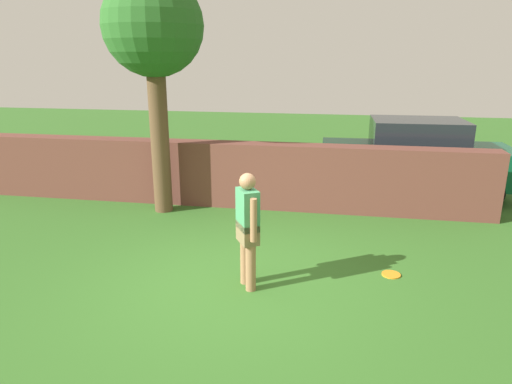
{
  "coord_description": "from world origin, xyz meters",
  "views": [
    {
      "loc": [
        1.34,
        -5.64,
        3.07
      ],
      "look_at": [
        0.11,
        1.22,
        1.0
      ],
      "focal_mm": 32.15,
      "sensor_mm": 36.0,
      "label": 1
    }
  ],
  "objects_px": {
    "tree": "(153,32)",
    "person": "(248,226)",
    "car": "(415,157)",
    "frisbee_orange": "(391,274)"
  },
  "relations": [
    {
      "from": "tree",
      "to": "person",
      "type": "bearing_deg",
      "value": -51.0
    },
    {
      "from": "car",
      "to": "frisbee_orange",
      "type": "bearing_deg",
      "value": 77.21
    },
    {
      "from": "frisbee_orange",
      "to": "person",
      "type": "bearing_deg",
      "value": -160.77
    },
    {
      "from": "tree",
      "to": "car",
      "type": "xyz_separation_m",
      "value": [
        5.24,
        2.16,
        -2.64
      ]
    },
    {
      "from": "tree",
      "to": "car",
      "type": "distance_m",
      "value": 6.25
    },
    {
      "from": "tree",
      "to": "frisbee_orange",
      "type": "height_order",
      "value": "tree"
    },
    {
      "from": "car",
      "to": "frisbee_orange",
      "type": "distance_m",
      "value": 4.54
    },
    {
      "from": "tree",
      "to": "car",
      "type": "bearing_deg",
      "value": 22.44
    },
    {
      "from": "person",
      "to": "car",
      "type": "relative_size",
      "value": 0.38
    },
    {
      "from": "tree",
      "to": "person",
      "type": "height_order",
      "value": "tree"
    }
  ]
}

